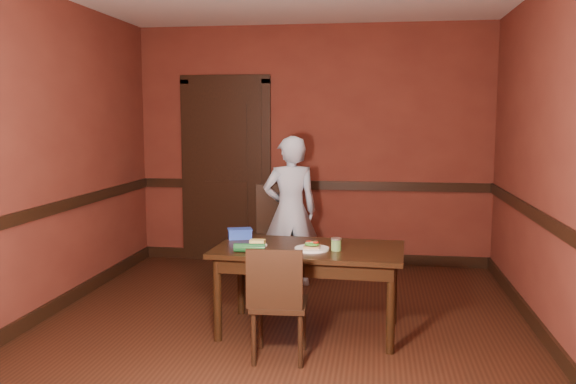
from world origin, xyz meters
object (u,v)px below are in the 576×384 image
(person, at_px, (290,211))
(sauce_jar, at_px, (336,244))
(food_tub, at_px, (240,234))
(chair_near, at_px, (280,302))
(chair_far, at_px, (270,236))
(cheese_saucer, at_px, (257,243))
(dining_table, at_px, (309,290))
(sandwich_plate, at_px, (312,248))

(person, xyz_separation_m, sauce_jar, (0.55, -1.41, -0.02))
(food_tub, bearing_deg, chair_near, -78.39)
(chair_near, distance_m, person, 1.91)
(chair_far, distance_m, cheese_saucer, 1.28)
(food_tub, bearing_deg, cheese_saucer, -70.49)
(dining_table, xyz_separation_m, chair_far, (-0.52, 1.25, 0.16))
(dining_table, bearing_deg, food_tub, 160.41)
(dining_table, xyz_separation_m, person, (-0.33, 1.32, 0.41))
(chair_near, relative_size, food_tub, 3.51)
(sandwich_plate, distance_m, sauce_jar, 0.19)
(person, xyz_separation_m, food_tub, (-0.27, -1.07, -0.03))
(dining_table, bearing_deg, sandwich_plate, -68.52)
(cheese_saucer, bearing_deg, chair_near, -64.35)
(chair_far, bearing_deg, chair_near, -92.74)
(chair_far, relative_size, sauce_jar, 10.44)
(dining_table, distance_m, cheese_saucer, 0.54)
(chair_near, relative_size, person, 0.54)
(sauce_jar, height_order, food_tub, sauce_jar)
(dining_table, height_order, chair_near, chair_near)
(chair_near, height_order, sauce_jar, chair_near)
(sauce_jar, xyz_separation_m, food_tub, (-0.82, 0.34, -0.01))
(person, bearing_deg, sandwich_plate, 85.76)
(person, bearing_deg, dining_table, 85.47)
(chair_near, distance_m, sandwich_plate, 0.57)
(chair_far, height_order, chair_near, chair_far)
(dining_table, distance_m, chair_far, 1.36)
(dining_table, xyz_separation_m, sauce_jar, (0.21, -0.09, 0.39))
(sauce_jar, bearing_deg, sandwich_plate, -177.57)
(person, xyz_separation_m, cheese_saucer, (-0.07, -1.32, -0.05))
(sandwich_plate, xyz_separation_m, cheese_saucer, (-0.44, 0.09, 0.00))
(person, bearing_deg, chair_far, 1.48)
(cheese_saucer, bearing_deg, sandwich_plate, -11.56)
(food_tub, bearing_deg, person, 57.53)
(sandwich_plate, height_order, sauce_jar, sauce_jar)
(sandwich_plate, bearing_deg, dining_table, 108.49)
(dining_table, distance_m, person, 1.42)
(chair_far, relative_size, person, 0.67)
(chair_near, xyz_separation_m, sauce_jar, (0.36, 0.46, 0.32))
(chair_near, bearing_deg, chair_far, -80.81)
(sauce_jar, distance_m, food_tub, 0.88)
(chair_near, xyz_separation_m, person, (-0.19, 1.87, 0.34))
(dining_table, relative_size, sandwich_plate, 5.52)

